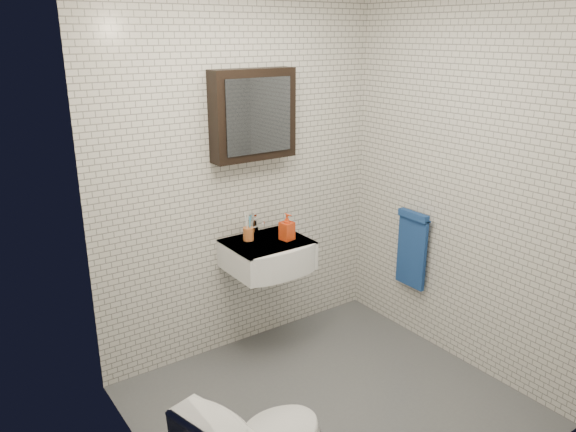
{
  "coord_description": "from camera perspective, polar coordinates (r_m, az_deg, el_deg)",
  "views": [
    {
      "loc": [
        -1.91,
        -2.28,
        2.23
      ],
      "look_at": [
        -0.0,
        0.45,
        1.13
      ],
      "focal_mm": 35.0,
      "sensor_mm": 36.0,
      "label": 1
    }
  ],
  "objects": [
    {
      "name": "washbasin",
      "position": [
        3.88,
        -1.79,
        -4.02
      ],
      "size": [
        0.55,
        0.5,
        0.2
      ],
      "color": "white",
      "rests_on": "room_shell"
    },
    {
      "name": "mirror_cabinet",
      "position": [
        3.79,
        -3.55,
        10.22
      ],
      "size": [
        0.6,
        0.15,
        0.6
      ],
      "color": "black",
      "rests_on": "room_shell"
    },
    {
      "name": "towel_rail",
      "position": [
        4.23,
        12.49,
        -3.02
      ],
      "size": [
        0.09,
        0.3,
        0.58
      ],
      "color": "silver",
      "rests_on": "room_shell"
    },
    {
      "name": "ground",
      "position": [
        3.71,
        4.22,
        -18.59
      ],
      "size": [
        2.2,
        2.0,
        0.01
      ],
      "primitive_type": "cube",
      "color": "#4E5156",
      "rests_on": "ground"
    },
    {
      "name": "room_shell",
      "position": [
        3.07,
        4.85,
        3.82
      ],
      "size": [
        2.22,
        2.02,
        2.51
      ],
      "color": "silver",
      "rests_on": "ground"
    },
    {
      "name": "faucet",
      "position": [
        3.98,
        -3.36,
        -0.99
      ],
      "size": [
        0.06,
        0.2,
        0.15
      ],
      "color": "silver",
      "rests_on": "washbasin"
    },
    {
      "name": "toothbrush_cup",
      "position": [
        3.89,
        -4.05,
        -1.75
      ],
      "size": [
        0.09,
        0.09,
        0.2
      ],
      "rotation": [
        0.0,
        0.0,
        0.22
      ],
      "color": "#BB622E",
      "rests_on": "washbasin"
    },
    {
      "name": "soap_bottle",
      "position": [
        3.87,
        -0.11,
        -1.09
      ],
      "size": [
        0.1,
        0.1,
        0.19
      ],
      "primitive_type": "imported",
      "rotation": [
        0.0,
        0.0,
        0.17
      ],
      "color": "orange",
      "rests_on": "washbasin"
    }
  ]
}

